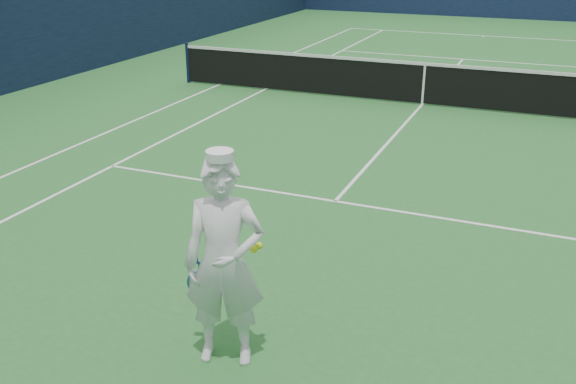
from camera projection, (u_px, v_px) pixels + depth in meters
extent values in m
plane|color=#27672B|center=(422.00, 105.00, 15.22)|extent=(80.00, 80.00, 0.00)
cube|color=white|center=(484.00, 36.00, 25.38)|extent=(11.03, 0.06, 0.01)
cube|color=white|center=(218.00, 85.00, 17.18)|extent=(0.06, 23.83, 0.01)
cube|color=white|center=(265.00, 90.00, 16.69)|extent=(0.06, 23.77, 0.01)
cube|color=white|center=(463.00, 59.00, 20.70)|extent=(8.23, 0.06, 0.01)
cube|color=white|center=(335.00, 201.00, 9.75)|extent=(8.23, 0.06, 0.01)
cube|color=white|center=(422.00, 105.00, 15.22)|extent=(0.06, 12.80, 0.01)
cube|color=white|center=(483.00, 36.00, 25.26)|extent=(0.06, 0.30, 0.01)
cube|color=#0E1834|center=(74.00, 1.00, 18.05)|extent=(0.12, 36.12, 4.00)
cylinder|color=#141E4C|center=(188.00, 63.00, 17.31)|extent=(0.09, 0.09, 1.07)
cube|color=black|center=(424.00, 84.00, 15.04)|extent=(12.79, 0.02, 0.92)
cube|color=white|center=(425.00, 64.00, 14.86)|extent=(12.79, 0.04, 0.07)
cube|color=white|center=(424.00, 85.00, 15.05)|extent=(0.05, 0.03, 0.94)
imported|color=white|center=(224.00, 263.00, 5.81)|extent=(0.86, 0.69, 2.03)
cylinder|color=white|center=(220.00, 155.00, 5.42)|extent=(0.24, 0.24, 0.08)
cube|color=white|center=(222.00, 154.00, 5.55)|extent=(0.20, 0.15, 0.02)
cylinder|color=navy|center=(195.00, 254.00, 5.89)|extent=(0.06, 0.10, 0.22)
cube|color=#1E52A5|center=(200.00, 269.00, 6.01)|extent=(0.03, 0.03, 0.14)
torus|color=#1E52A5|center=(200.00, 284.00, 6.14)|extent=(0.31, 0.19, 0.29)
cube|color=beige|center=(200.00, 284.00, 6.14)|extent=(0.21, 0.07, 0.30)
sphere|color=#DBEE1B|center=(254.00, 249.00, 5.85)|extent=(0.07, 0.07, 0.07)
sphere|color=#DBEE1B|center=(259.00, 246.00, 5.85)|extent=(0.07, 0.07, 0.07)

